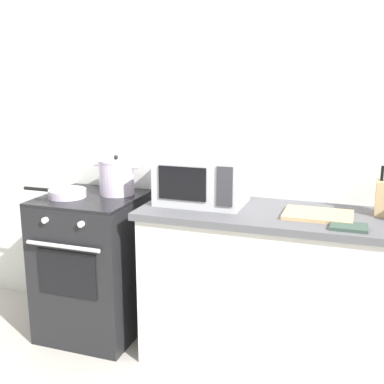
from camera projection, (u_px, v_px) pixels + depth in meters
The scene contains 9 objects.
back_wall at pixel (207, 141), 3.09m from camera, with size 4.40×0.10×2.50m, color silver.
lower_cabinet_right at pixel (288, 294), 2.77m from camera, with size 1.64×0.56×0.88m, color white.
countertop_right at pixel (292, 217), 2.66m from camera, with size 1.70×0.60×0.04m, color #59595E.
stove at pixel (94, 265), 3.14m from camera, with size 0.60×0.64×0.92m.
stock_pot at pixel (117, 177), 3.07m from camera, with size 0.31×0.23×0.25m.
frying_pan at pixel (66, 193), 3.01m from camera, with size 0.43×0.23×0.05m.
microwave at pixel (202, 178), 2.85m from camera, with size 0.50×0.37×0.30m.
cutting_board at pixel (318, 215), 2.59m from camera, with size 0.36×0.26×0.02m, color tan.
oven_mitt at pixel (349, 227), 2.39m from camera, with size 0.18×0.14×0.02m, color #384C42.
Camera 1 is at (1.22, -1.98, 1.65)m, focal length 45.38 mm.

